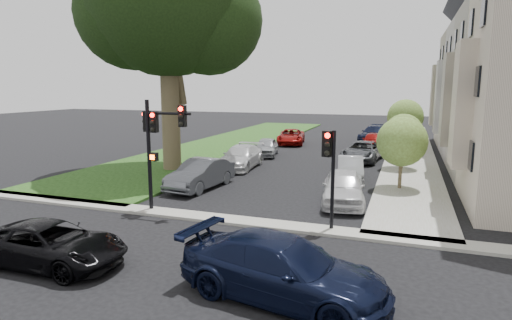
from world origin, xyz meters
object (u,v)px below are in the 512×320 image
(traffic_signal_secondary, at_px, (330,162))
(small_tree_a, at_px, (402,142))
(car_parked_0, at_px, (343,187))
(car_parked_2, at_px, (362,151))
(car_parked_6, at_px, (241,157))
(car_parked_8, at_px, (291,137))
(car_cross_far, at_px, (283,269))
(car_parked_4, at_px, (375,134))
(car_parked_1, at_px, (350,168))
(car_cross_near, at_px, (50,244))
(traffic_signal_main, at_px, (156,136))
(car_parked_3, at_px, (373,141))
(car_parked_7, at_px, (266,147))
(car_parked_5, at_px, (201,174))
(small_tree_c, at_px, (405,117))
(small_tree_b, at_px, (403,133))

(traffic_signal_secondary, bearing_deg, small_tree_a, 72.66)
(car_parked_0, height_order, car_parked_2, car_parked_0)
(car_parked_6, xyz_separation_m, car_parked_8, (0.03, 12.59, -0.04))
(car_cross_far, distance_m, car_parked_2, 21.38)
(car_parked_4, xyz_separation_m, car_parked_6, (-7.22, -16.93, -0.05))
(car_parked_0, xyz_separation_m, car_parked_1, (-0.36, 5.30, -0.11))
(car_cross_near, distance_m, car_parked_6, 16.32)
(car_cross_far, bearing_deg, car_parked_1, 10.63)
(car_cross_far, bearing_deg, car_parked_8, 24.35)
(traffic_signal_secondary, distance_m, car_parked_8, 24.34)
(traffic_signal_main, xyz_separation_m, car_parked_8, (-0.32, 23.01, -2.59))
(car_parked_0, bearing_deg, traffic_signal_secondary, -98.28)
(traffic_signal_main, bearing_deg, car_parked_2, 66.47)
(car_parked_0, distance_m, car_parked_3, 18.61)
(car_parked_7, bearing_deg, car_parked_5, -100.53)
(small_tree_c, height_order, traffic_signal_main, traffic_signal_main)
(small_tree_a, height_order, car_parked_7, small_tree_a)
(small_tree_c, relative_size, car_parked_2, 0.84)
(traffic_signal_main, bearing_deg, car_cross_near, -90.22)
(small_tree_a, height_order, traffic_signal_secondary, small_tree_a)
(traffic_signal_secondary, distance_m, car_parked_1, 9.45)
(small_tree_c, relative_size, car_parked_8, 0.85)
(car_cross_near, bearing_deg, car_cross_far, -88.64)
(car_parked_7, bearing_deg, car_parked_8, 78.42)
(small_tree_c, distance_m, car_parked_3, 3.43)
(traffic_signal_main, distance_m, car_cross_far, 9.36)
(car_cross_near, height_order, car_cross_far, car_cross_far)
(small_tree_b, bearing_deg, small_tree_c, 90.00)
(small_tree_a, xyz_separation_m, car_parked_6, (-9.98, 2.89, -1.79))
(car_parked_3, bearing_deg, traffic_signal_secondary, -85.01)
(car_cross_far, height_order, car_parked_3, car_cross_far)
(small_tree_a, bearing_deg, small_tree_c, 90.00)
(car_parked_0, relative_size, car_parked_7, 1.12)
(traffic_signal_secondary, xyz_separation_m, car_parked_8, (-7.58, 23.05, -1.92))
(small_tree_b, bearing_deg, car_parked_4, 101.10)
(small_tree_c, height_order, car_parked_0, small_tree_c)
(small_tree_c, height_order, car_cross_far, small_tree_c)
(traffic_signal_secondary, height_order, car_cross_far, traffic_signal_secondary)
(car_parked_1, distance_m, car_parked_4, 18.15)
(small_tree_b, height_order, car_parked_8, small_tree_b)
(small_tree_a, xyz_separation_m, car_parked_4, (-2.75, 19.82, -1.74))
(small_tree_b, distance_m, car_parked_2, 4.08)
(traffic_signal_main, bearing_deg, small_tree_a, 38.05)
(small_tree_b, bearing_deg, car_parked_6, -163.81)
(small_tree_c, xyz_separation_m, car_parked_4, (-2.75, 5.76, -2.07))
(traffic_signal_secondary, distance_m, car_parked_7, 17.71)
(car_parked_3, bearing_deg, car_parked_5, -107.48)
(traffic_signal_main, relative_size, car_parked_6, 0.93)
(traffic_signal_secondary, bearing_deg, car_parked_6, 126.07)
(traffic_signal_secondary, bearing_deg, car_parked_7, 115.69)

